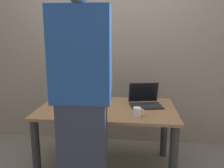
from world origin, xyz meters
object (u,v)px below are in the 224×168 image
beer_bottle_amber (59,95)px  coffee_mug (137,112)px  laptop (145,100)px  beer_bottle_green (72,92)px  beer_bottle_dark (70,95)px  person_figure (82,103)px

beer_bottle_amber → coffee_mug: size_ratio=2.84×
laptop → beer_bottle_amber: bearing=-174.2°
beer_bottle_green → coffee_mug: (0.73, -0.41, -0.07)m
beer_bottle_amber → laptop: bearing=5.8°
beer_bottle_dark → coffee_mug: (0.71, -0.25, -0.08)m
beer_bottle_dark → person_figure: (0.29, -0.67, 0.12)m
beer_bottle_green → person_figure: size_ratio=0.15×
person_figure → beer_bottle_amber: bearing=121.2°
beer_bottle_dark → person_figure: size_ratio=0.17×
person_figure → coffee_mug: person_figure is taller
beer_bottle_dark → beer_bottle_green: 0.16m
beer_bottle_amber → person_figure: size_ratio=0.16×
laptop → beer_bottle_amber: beer_bottle_amber is taller
laptop → beer_bottle_green: size_ratio=1.31×
beer_bottle_green → person_figure: bearing=-69.2°
beer_bottle_green → beer_bottle_amber: bearing=-126.7°
laptop → person_figure: size_ratio=0.20×
beer_bottle_green → laptop: bearing=-3.3°
beer_bottle_amber → person_figure: person_figure is taller
beer_bottle_dark → laptop: bearing=8.3°
laptop → person_figure: 0.95m
coffee_mug → beer_bottle_green: bearing=150.6°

